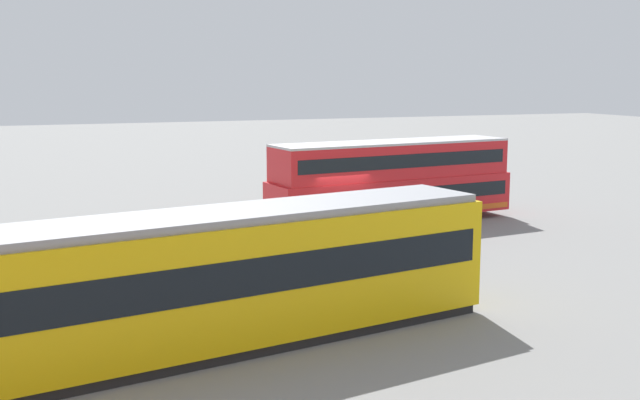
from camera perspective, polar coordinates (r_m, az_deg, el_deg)
The scene contains 6 objects.
ground_plane at distance 33.68m, azimuth 1.34°, elevation -2.33°, with size 160.00×160.00×0.00m, color gray.
double_decker_bus at distance 35.53m, azimuth 5.25°, elevation 1.38°, with size 11.86×3.88×3.73m.
tram_yellow at distance 19.28m, azimuth -8.63°, elevation -5.79°, with size 16.00×5.32×3.40m.
pedestrian_near_railing at distance 29.15m, azimuth -1.79°, elevation -2.18°, with size 0.38×0.38×1.70m.
pedestrian_railing at distance 27.15m, azimuth 2.86°, elevation -3.53°, with size 8.52×0.24×1.08m.
info_sign at distance 25.78m, azimuth -6.03°, elevation -2.36°, with size 1.03×0.24×2.30m.
Camera 1 is at (12.73, 30.46, 6.71)m, focal length 43.97 mm.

